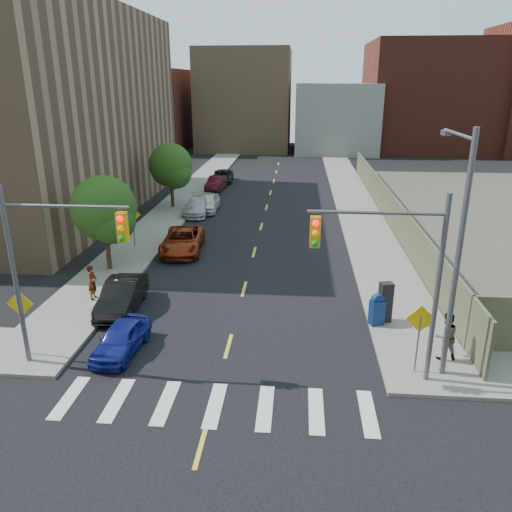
% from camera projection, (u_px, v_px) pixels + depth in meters
% --- Properties ---
extents(ground, '(160.00, 160.00, 0.00)m').
position_uv_depth(ground, '(187.00, 498.00, 13.09)').
color(ground, black).
rests_on(ground, ground).
extents(sidewalk_nw, '(3.50, 73.00, 0.15)m').
position_uv_depth(sidewalk_nw, '(199.00, 184.00, 52.70)').
color(sidewalk_nw, gray).
rests_on(sidewalk_nw, ground).
extents(sidewalk_ne, '(3.50, 73.00, 0.15)m').
position_uv_depth(sidewalk_ne, '(347.00, 186.00, 51.44)').
color(sidewalk_ne, gray).
rests_on(sidewalk_ne, ground).
extents(fence_north, '(0.12, 44.00, 2.50)m').
position_uv_depth(fence_north, '(388.00, 207.00, 38.22)').
color(fence_north, '#636345').
rests_on(fence_north, ground).
extents(bg_bldg_west, '(14.00, 18.00, 12.00)m').
position_uv_depth(bg_bldg_west, '(144.00, 110.00, 78.66)').
color(bg_bldg_west, '#592319').
rests_on(bg_bldg_west, ground).
extents(bg_bldg_midwest, '(14.00, 16.00, 15.00)m').
position_uv_depth(bg_bldg_midwest, '(246.00, 100.00, 78.75)').
color(bg_bldg_midwest, '#8C6B4C').
rests_on(bg_bldg_midwest, ground).
extents(bg_bldg_center, '(12.00, 16.00, 10.00)m').
position_uv_depth(bg_bldg_center, '(335.00, 118.00, 76.57)').
color(bg_bldg_center, gray).
rests_on(bg_bldg_center, ground).
extents(bg_bldg_east, '(18.00, 18.00, 16.00)m').
position_uv_depth(bg_bldg_east, '(427.00, 97.00, 76.33)').
color(bg_bldg_east, '#592319').
rests_on(bg_bldg_east, ground).
extents(signal_nw, '(4.59, 0.30, 7.00)m').
position_uv_depth(signal_nw, '(52.00, 254.00, 17.71)').
color(signal_nw, '#59595E').
rests_on(signal_nw, ground).
extents(signal_ne, '(4.59, 0.30, 7.00)m').
position_uv_depth(signal_ne, '(394.00, 264.00, 16.75)').
color(signal_ne, '#59595E').
rests_on(signal_ne, ground).
extents(streetlight_ne, '(0.25, 3.70, 9.00)m').
position_uv_depth(streetlight_ne, '(457.00, 239.00, 17.18)').
color(streetlight_ne, '#59595E').
rests_on(streetlight_ne, ground).
extents(warn_sign_nw, '(1.06, 0.06, 2.83)m').
position_uv_depth(warn_sign_nw, '(21.00, 311.00, 19.17)').
color(warn_sign_nw, '#59595E').
rests_on(warn_sign_nw, ground).
extents(warn_sign_ne, '(1.06, 0.06, 2.83)m').
position_uv_depth(warn_sign_ne, '(420.00, 327.00, 17.96)').
color(warn_sign_ne, '#59595E').
rests_on(warn_sign_ne, ground).
extents(warn_sign_midwest, '(1.06, 0.06, 2.83)m').
position_uv_depth(warn_sign_midwest, '(133.00, 219.00, 31.86)').
color(warn_sign_midwest, '#59595E').
rests_on(warn_sign_midwest, ground).
extents(tree_west_near, '(3.66, 3.64, 5.52)m').
position_uv_depth(tree_west_near, '(104.00, 212.00, 27.66)').
color(tree_west_near, '#332114').
rests_on(tree_west_near, ground).
extents(tree_west_far, '(3.66, 3.64, 5.52)m').
position_uv_depth(tree_west_far, '(171.00, 168.00, 41.76)').
color(tree_west_far, '#332114').
rests_on(tree_west_far, ground).
extents(parked_car_blue, '(1.76, 3.70, 1.22)m').
position_uv_depth(parked_car_blue, '(121.00, 339.00, 19.94)').
color(parked_car_blue, navy).
rests_on(parked_car_blue, ground).
extents(parked_car_black, '(1.78, 4.49, 1.45)m').
position_uv_depth(parked_car_black, '(122.00, 296.00, 23.65)').
color(parked_car_black, black).
rests_on(parked_car_black, ground).
extents(parked_car_red, '(2.87, 5.46, 1.47)m').
position_uv_depth(parked_car_red, '(182.00, 241.00, 31.78)').
color(parked_car_red, maroon).
rests_on(parked_car_red, ground).
extents(parked_car_silver, '(2.02, 4.79, 1.38)m').
position_uv_depth(parked_car_silver, '(197.00, 206.00, 40.72)').
color(parked_car_silver, '#B2B5BA').
rests_on(parked_car_silver, ground).
extents(parked_car_white, '(1.84, 4.36, 1.47)m').
position_uv_depth(parked_car_white, '(208.00, 202.00, 41.71)').
color(parked_car_white, silver).
rests_on(parked_car_white, ground).
extents(parked_car_maroon, '(1.74, 4.23, 1.36)m').
position_uv_depth(parked_car_maroon, '(216.00, 183.00, 49.74)').
color(parked_car_maroon, '#380B12').
rests_on(parked_car_maroon, ground).
extents(parked_car_grey, '(2.41, 4.74, 1.28)m').
position_uv_depth(parked_car_grey, '(223.00, 176.00, 53.83)').
color(parked_car_grey, black).
rests_on(parked_car_grey, ground).
extents(mailbox, '(0.71, 0.63, 1.45)m').
position_uv_depth(mailbox, '(377.00, 310.00, 21.92)').
color(mailbox, navy).
rests_on(mailbox, sidewalk_ne).
extents(payphone, '(0.64, 0.56, 1.85)m').
position_uv_depth(payphone, '(385.00, 302.00, 22.13)').
color(payphone, black).
rests_on(payphone, sidewalk_ne).
extents(pedestrian_west, '(0.44, 0.65, 1.74)m').
position_uv_depth(pedestrian_west, '(92.00, 282.00, 24.44)').
color(pedestrian_west, gray).
rests_on(pedestrian_west, sidewalk_nw).
extents(pedestrian_east, '(1.09, 0.94, 1.93)m').
position_uv_depth(pedestrian_east, '(446.00, 336.00, 19.10)').
color(pedestrian_east, gray).
rests_on(pedestrian_east, sidewalk_ne).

